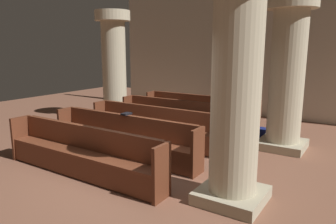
{
  "coord_description": "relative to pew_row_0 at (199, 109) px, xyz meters",
  "views": [
    {
      "loc": [
        3.64,
        -4.39,
        2.26
      ],
      "look_at": [
        -0.4,
        1.83,
        0.75
      ],
      "focal_mm": 33.88,
      "sensor_mm": 36.0,
      "label": 1
    }
  ],
  "objects": [
    {
      "name": "pew_row_4",
      "position": [
        0.0,
        -4.56,
        0.0
      ],
      "size": [
        3.57,
        0.46,
        0.87
      ],
      "color": "brown",
      "rests_on": "ground"
    },
    {
      "name": "lectern",
      "position": [
        0.53,
        0.97,
        -0.01
      ],
      "size": [
        0.48,
        0.45,
        1.08
      ],
      "color": "#411E13",
      "rests_on": "ground"
    },
    {
      "name": "pew_row_3",
      "position": [
        0.0,
        -3.42,
        0.0
      ],
      "size": [
        3.57,
        0.46,
        0.87
      ],
      "color": "brown",
      "rests_on": "ground"
    },
    {
      "name": "pillar_aisle_side",
      "position": [
        2.64,
        -0.99,
        1.28
      ],
      "size": [
        1.07,
        1.07,
        3.36
      ],
      "color": "tan",
      "rests_on": "ground"
    },
    {
      "name": "ground_plane",
      "position": [
        0.6,
        -3.84,
        -0.47
      ],
      "size": [
        19.2,
        19.2,
        0.0
      ],
      "primitive_type": "plane",
      "color": "brown"
    },
    {
      "name": "pew_row_1",
      "position": [
        0.0,
        -1.14,
        0.0
      ],
      "size": [
        3.57,
        0.46,
        0.87
      ],
      "color": "brown",
      "rests_on": "ground"
    },
    {
      "name": "kneeler_box_navy",
      "position": [
        2.11,
        -0.4,
        -0.34
      ],
      "size": [
        0.39,
        0.27,
        0.26
      ],
      "primitive_type": "cube",
      "color": "navy",
      "rests_on": "ground"
    },
    {
      "name": "pew_row_0",
      "position": [
        0.0,
        0.0,
        0.0
      ],
      "size": [
        3.57,
        0.47,
        0.87
      ],
      "color": "brown",
      "rests_on": "ground"
    },
    {
      "name": "pillar_far_side",
      "position": [
        -2.59,
        -0.81,
        1.28
      ],
      "size": [
        1.07,
        1.07,
        3.36
      ],
      "color": "tan",
      "rests_on": "ground"
    },
    {
      "name": "pew_row_2",
      "position": [
        0.0,
        -2.28,
        0.0
      ],
      "size": [
        3.57,
        0.47,
        0.87
      ],
      "color": "brown",
      "rests_on": "ground"
    },
    {
      "name": "back_wall",
      "position": [
        0.6,
        2.24,
        1.78
      ],
      "size": [
        10.0,
        0.16,
        4.5
      ],
      "primitive_type": "cube",
      "color": "beige",
      "rests_on": "ground"
    },
    {
      "name": "hymn_book",
      "position": [
        -0.06,
        -3.23,
        0.42
      ],
      "size": [
        0.15,
        0.22,
        0.04
      ],
      "primitive_type": "cube",
      "color": "black",
      "rests_on": "pew_row_3"
    },
    {
      "name": "pillar_aisle_rear",
      "position": [
        2.64,
        -4.02,
        1.28
      ],
      "size": [
        1.02,
        1.02,
        3.36
      ],
      "color": "tan",
      "rests_on": "ground"
    }
  ]
}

